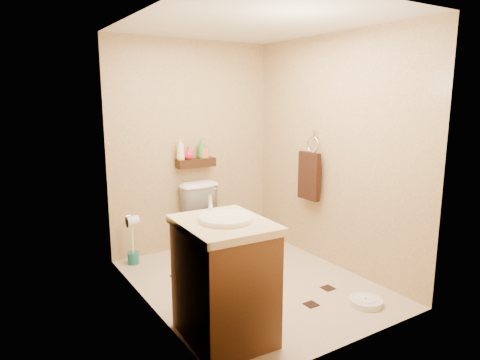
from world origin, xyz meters
TOP-DOWN VIEW (x-y plane):
  - ground at (0.00, 0.00)m, footprint 2.50×2.50m
  - wall_back at (0.00, 1.25)m, footprint 2.00×0.04m
  - wall_front at (0.00, -1.25)m, footprint 2.00×0.04m
  - wall_left at (-1.00, 0.00)m, footprint 0.04×2.50m
  - wall_right at (1.00, 0.00)m, footprint 0.04×2.50m
  - ceiling at (0.00, 0.00)m, footprint 2.00×2.50m
  - wall_shelf at (0.00, 1.17)m, footprint 0.46×0.14m
  - floor_accents at (0.03, -0.01)m, footprint 1.21×1.29m
  - toilet at (0.05, 0.83)m, footprint 0.54×0.83m
  - vanity at (-0.70, -0.68)m, footprint 0.64×0.76m
  - bathroom_scale at (0.58, -0.90)m, footprint 0.29×0.29m
  - toilet_brush at (-0.82, 1.07)m, footprint 0.12×0.12m
  - towel_ring at (0.91, 0.25)m, footprint 0.12×0.30m
  - toilet_paper at (-0.94, 0.65)m, footprint 0.12×0.11m
  - bottle_a at (-0.19, 1.17)m, footprint 0.12×0.12m
  - bottle_b at (-0.19, 1.17)m, footprint 0.09×0.09m
  - bottle_c at (-0.09, 1.17)m, footprint 0.15×0.15m
  - bottle_d at (0.08, 1.17)m, footprint 0.10×0.10m
  - bottle_e at (0.10, 1.17)m, footprint 0.10×0.09m

SIDE VIEW (x-z plane):
  - ground at x=0.00m, z-range 0.00..0.00m
  - floor_accents at x=0.03m, z-range 0.00..0.01m
  - bathroom_scale at x=0.58m, z-range 0.00..0.06m
  - toilet_brush at x=-0.82m, z-range -0.08..0.44m
  - toilet at x=0.05m, z-range 0.00..0.80m
  - vanity at x=-0.70m, z-range -0.06..0.98m
  - toilet_paper at x=-0.94m, z-range 0.54..0.66m
  - towel_ring at x=0.91m, z-range 0.57..1.33m
  - wall_shelf at x=0.00m, z-range 0.97..1.07m
  - bottle_c at x=-0.09m, z-range 1.07..1.22m
  - bottle_b at x=-0.19m, z-range 1.07..1.23m
  - bottle_e at x=0.10m, z-range 1.07..1.25m
  - bottle_d at x=0.08m, z-range 1.07..1.30m
  - bottle_a at x=-0.19m, z-range 1.07..1.31m
  - wall_back at x=0.00m, z-range 0.00..2.40m
  - wall_front at x=0.00m, z-range 0.00..2.40m
  - wall_left at x=-1.00m, z-range 0.00..2.40m
  - wall_right at x=1.00m, z-range 0.00..2.40m
  - ceiling at x=0.00m, z-range 2.39..2.41m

